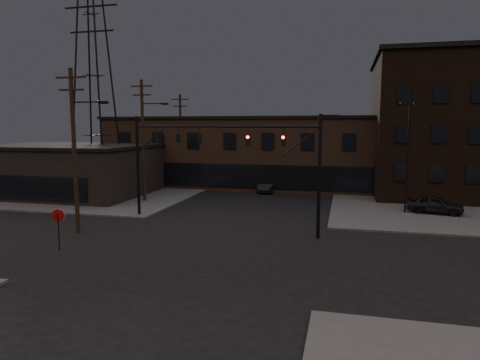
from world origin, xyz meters
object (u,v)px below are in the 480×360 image
traffic_signal_far (152,154)px  parked_car_lot_b (431,195)px  stop_sign (58,220)px  car_crossing (270,185)px  parked_car_lot_a (435,204)px  traffic_signal_near (301,162)px

traffic_signal_far → parked_car_lot_b: 25.97m
stop_sign → car_crossing: (8.06, 24.96, -1.12)m
parked_car_lot_b → car_crossing: bearing=107.4°
traffic_signal_far → parked_car_lot_a: traffic_signal_far is taller
parked_car_lot_a → traffic_signal_near: bearing=147.0°
parked_car_lot_a → parked_car_lot_b: (0.73, 5.70, -0.05)m
traffic_signal_near → stop_sign: (-13.36, -6.49, -3.09)m
traffic_signal_far → parked_car_lot_a: bearing=15.5°
car_crossing → stop_sign: bearing=-100.4°
car_crossing → parked_car_lot_a: bearing=-22.7°
traffic_signal_near → traffic_signal_far: bearing=163.8°
parked_car_lot_a → car_crossing: parked_car_lot_a is taller
traffic_signal_near → parked_car_lot_a: bearing=43.9°
traffic_signal_near → stop_sign: traffic_signal_near is taller
traffic_signal_far → parked_car_lot_b: traffic_signal_far is taller
traffic_signal_far → parked_car_lot_a: size_ratio=1.87×
car_crossing → parked_car_lot_b: bearing=-3.8°
traffic_signal_near → parked_car_lot_a: (9.95, 9.59, -4.05)m
stop_sign → parked_car_lot_b: stop_sign is taller
parked_car_lot_a → car_crossing: (-15.25, 8.89, -0.15)m
traffic_signal_far → parked_car_lot_b: size_ratio=1.72×
parked_car_lot_b → car_crossing: (-15.98, 3.19, -0.10)m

